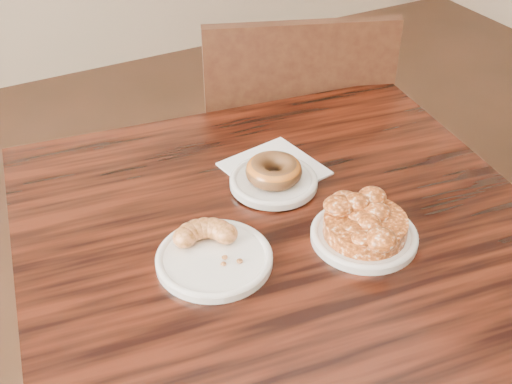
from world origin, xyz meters
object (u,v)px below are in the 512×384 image
chair_far (283,152)px  cruller_fragment (214,248)px  apple_fritter (366,222)px  cafe_table (284,380)px  glazed_donut (274,171)px

chair_far → cruller_fragment: bearing=72.6°
apple_fritter → cruller_fragment: bearing=165.1°
cafe_table → apple_fritter: 0.43m
glazed_donut → cruller_fragment: (-0.18, -0.13, -0.00)m
apple_fritter → cruller_fragment: size_ratio=1.45×
chair_far → glazed_donut: (-0.31, -0.49, 0.33)m
cafe_table → chair_far: (0.35, 0.62, 0.08)m
chair_far → apple_fritter: size_ratio=5.14×
glazed_donut → apple_fritter: size_ratio=0.57×
cafe_table → cruller_fragment: (-0.14, -0.01, 0.40)m
chair_far → glazed_donut: 0.67m
cafe_table → apple_fritter: (0.10, -0.07, 0.41)m
cafe_table → glazed_donut: (0.04, 0.12, 0.41)m
chair_far → cafe_table: bearing=81.1°
cafe_table → apple_fritter: size_ratio=4.83×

